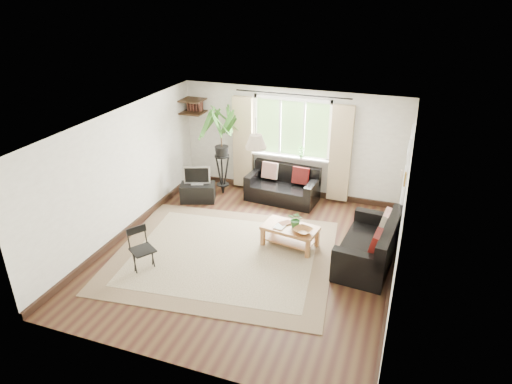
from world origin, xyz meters
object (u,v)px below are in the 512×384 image
(sofa_back, at_px, (282,185))
(tv_stand, at_px, (198,192))
(palm_stand, at_px, (222,152))
(sofa_right, at_px, (368,243))
(folding_chair, at_px, (143,251))
(coffee_table, at_px, (290,236))

(sofa_back, height_order, tv_stand, sofa_back)
(tv_stand, xyz_separation_m, palm_stand, (0.37, 0.55, 0.80))
(sofa_right, distance_m, folding_chair, 3.81)
(coffee_table, relative_size, folding_chair, 1.31)
(sofa_back, bearing_deg, tv_stand, -154.82)
(tv_stand, bearing_deg, sofa_right, -37.41)
(sofa_right, xyz_separation_m, coffee_table, (-1.40, 0.06, -0.19))
(sofa_right, bearing_deg, sofa_back, -126.23)
(sofa_right, xyz_separation_m, tv_stand, (-3.83, 1.21, -0.19))
(sofa_back, height_order, folding_chair, folding_chair)
(coffee_table, bearing_deg, folding_chair, -143.50)
(sofa_right, relative_size, coffee_table, 1.69)
(sofa_back, distance_m, sofa_right, 2.80)
(tv_stand, height_order, palm_stand, palm_stand)
(sofa_back, height_order, sofa_right, sofa_right)
(tv_stand, relative_size, folding_chair, 0.98)
(sofa_back, bearing_deg, coffee_table, -64.49)
(sofa_back, height_order, palm_stand, palm_stand)
(tv_stand, xyz_separation_m, folding_chair, (0.32, -2.71, 0.18))
(sofa_right, relative_size, tv_stand, 2.24)
(coffee_table, xyz_separation_m, palm_stand, (-2.07, 1.69, 0.80))
(coffee_table, bearing_deg, palm_stand, 140.65)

